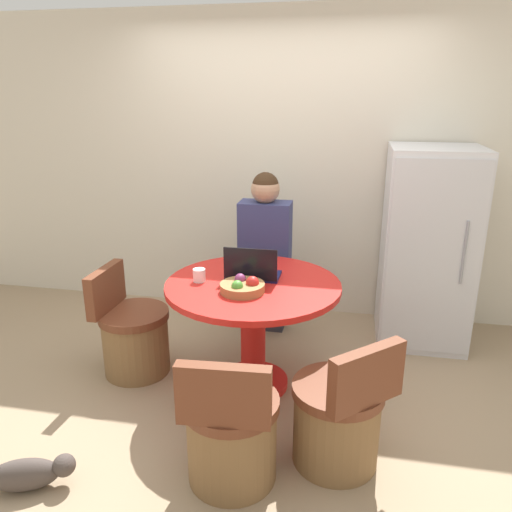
{
  "coord_description": "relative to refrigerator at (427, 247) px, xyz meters",
  "views": [
    {
      "loc": [
        0.61,
        -2.84,
        1.94
      ],
      "look_at": [
        0.01,
        0.2,
        0.91
      ],
      "focal_mm": 35.0,
      "sensor_mm": 36.0,
      "label": 1
    }
  ],
  "objects": [
    {
      "name": "coffee_cup",
      "position": [
        -1.54,
        -1.01,
        0.03
      ],
      "size": [
        0.08,
        0.08,
        0.08
      ],
      "color": "white",
      "rests_on": "dining_table"
    },
    {
      "name": "refrigerator",
      "position": [
        0.0,
        0.0,
        0.0
      ],
      "size": [
        0.68,
        0.7,
        1.55
      ],
      "color": "silver",
      "rests_on": "ground_plane"
    },
    {
      "name": "ground_plane",
      "position": [
        -1.2,
        -1.07,
        -0.78
      ],
      "size": [
        12.0,
        12.0,
        0.0
      ],
      "primitive_type": "plane",
      "color": "#9E8466"
    },
    {
      "name": "chair_near_camera",
      "position": [
        -1.13,
        -1.85,
        -0.51
      ],
      "size": [
        0.49,
        0.49,
        0.78
      ],
      "rotation": [
        0.0,
        0.0,
        -3.07
      ],
      "color": "brown",
      "rests_on": "ground_plane"
    },
    {
      "name": "chair_left_side",
      "position": [
        -2.07,
        -0.95,
        -0.51
      ],
      "size": [
        0.49,
        0.49,
        0.78
      ],
      "rotation": [
        0.0,
        0.0,
        1.55
      ],
      "color": "brown",
      "rests_on": "ground_plane"
    },
    {
      "name": "chair_near_right_corner",
      "position": [
        -0.59,
        -1.61,
        -0.51
      ],
      "size": [
        0.57,
        0.57,
        0.78
      ],
      "rotation": [
        0.0,
        0.0,
        -2.39
      ],
      "color": "brown",
      "rests_on": "ground_plane"
    },
    {
      "name": "person_seated",
      "position": [
        -1.25,
        -0.18,
        -0.02
      ],
      "size": [
        0.4,
        0.37,
        1.36
      ],
      "rotation": [
        0.0,
        0.0,
        3.14
      ],
      "color": "#2D2D38",
      "rests_on": "ground_plane"
    },
    {
      "name": "laptop",
      "position": [
        -1.21,
        -0.89,
        0.03
      ],
      "size": [
        0.35,
        0.21,
        0.23
      ],
      "rotation": [
        0.0,
        0.0,
        3.14
      ],
      "color": "#141947",
      "rests_on": "dining_table"
    },
    {
      "name": "cat",
      "position": [
        -2.12,
        -2.12,
        -0.68
      ],
      "size": [
        0.47,
        0.26,
        0.17
      ],
      "rotation": [
        0.0,
        0.0,
        0.36
      ],
      "color": "#473D38",
      "rests_on": "ground_plane"
    },
    {
      "name": "dining_table",
      "position": [
        -1.19,
        -0.97,
        -0.21
      ],
      "size": [
        1.14,
        1.14,
        0.76
      ],
      "color": "red",
      "rests_on": "ground_plane"
    },
    {
      "name": "fruit_bowl",
      "position": [
        -1.22,
        -1.13,
        0.02
      ],
      "size": [
        0.28,
        0.28,
        0.1
      ],
      "color": "olive",
      "rests_on": "dining_table"
    },
    {
      "name": "wall_back",
      "position": [
        -1.2,
        0.39,
        0.52
      ],
      "size": [
        7.0,
        0.06,
        2.6
      ],
      "color": "beige",
      "rests_on": "ground_plane"
    }
  ]
}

